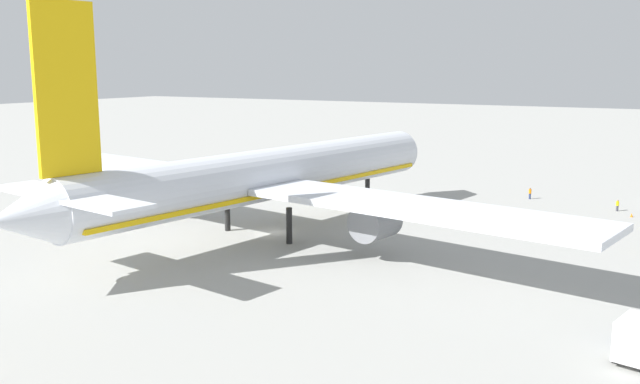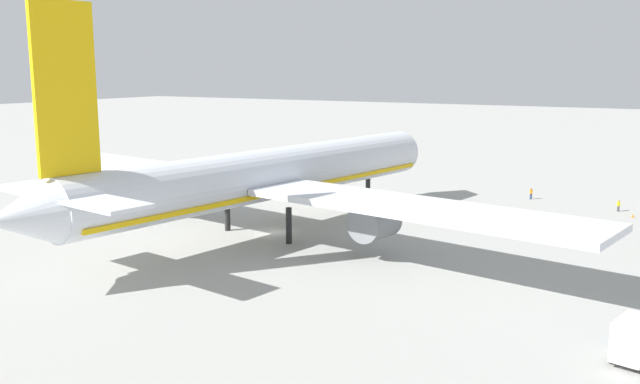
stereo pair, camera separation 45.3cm
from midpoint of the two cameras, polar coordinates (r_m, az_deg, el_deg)
name	(u,v)px [view 1 (the left image)]	position (r m, az deg, el deg)	size (l,w,h in m)	color
ground_plane	(274,232)	(84.68, -4.04, -3.37)	(600.00, 600.00, 0.00)	#9E9E99
airliner	(266,177)	(82.23, -4.70, 1.29)	(68.84, 82.25, 25.84)	silver
service_truck_3	(639,337)	(53.03, 24.83, -10.91)	(5.98, 3.24, 3.22)	#194CA5
ground_worker_3	(530,193)	(110.42, 16.98, -0.10)	(0.47, 0.47, 1.76)	navy
ground_worker_5	(617,205)	(105.41, 23.43, -1.03)	(0.54, 0.54, 1.62)	#3F3F47
traffic_cone_1	(632,215)	(102.09, 24.42, -1.76)	(0.36, 0.36, 0.55)	orange
traffic_cone_2	(183,174)	(130.91, -11.42, 1.45)	(0.36, 0.36, 0.55)	orange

